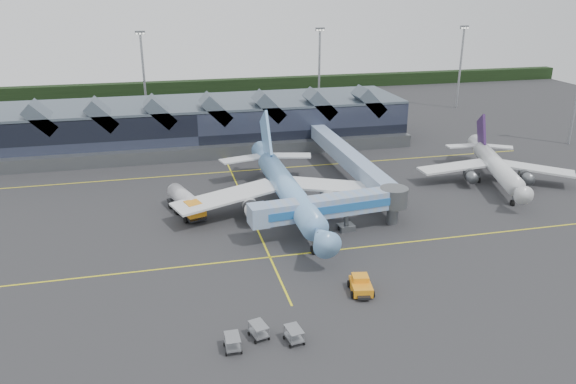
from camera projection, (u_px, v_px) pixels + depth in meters
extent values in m
plane|color=#262729|center=(258.00, 232.00, 79.81)|extent=(260.00, 260.00, 0.00)
cube|color=yellow|center=(270.00, 257.00, 72.52)|extent=(120.00, 0.25, 0.01)
cube|color=yellow|center=(231.00, 172.00, 105.31)|extent=(120.00, 0.25, 0.01)
cube|color=yellow|center=(247.00, 206.00, 88.91)|extent=(0.25, 60.00, 0.01)
cube|color=black|center=(195.00, 87.00, 179.30)|extent=(260.00, 4.00, 4.00)
cube|color=black|center=(194.00, 125.00, 120.86)|extent=(90.00, 20.00, 9.00)
cube|color=#495662|center=(193.00, 103.00, 119.21)|extent=(90.00, 20.00, 0.60)
cube|color=#5B5F63|center=(200.00, 153.00, 111.97)|extent=(90.00, 2.50, 2.60)
cube|color=#495662|center=(42.00, 117.00, 106.49)|extent=(6.43, 6.00, 6.43)
cube|color=#495662|center=(102.00, 114.00, 108.89)|extent=(6.43, 6.00, 6.43)
cube|color=#495662|center=(160.00, 111.00, 111.28)|extent=(6.43, 6.00, 6.43)
cube|color=#495662|center=(216.00, 109.00, 113.67)|extent=(6.43, 6.00, 6.43)
cube|color=#495662|center=(269.00, 106.00, 116.07)|extent=(6.43, 6.00, 6.43)
cube|color=#495662|center=(320.00, 104.00, 118.46)|extent=(6.43, 6.00, 6.43)
cube|color=#495662|center=(369.00, 101.00, 120.85)|extent=(6.43, 6.00, 6.43)
cylinder|color=gray|center=(144.00, 79.00, 138.27)|extent=(0.56, 0.56, 22.00)
cube|color=#5B5F63|center=(140.00, 33.00, 134.41)|extent=(2.40, 0.50, 0.90)
cylinder|color=gray|center=(319.00, 73.00, 148.06)|extent=(0.56, 0.56, 22.00)
cube|color=#5B5F63|center=(320.00, 29.00, 144.20)|extent=(2.40, 0.50, 0.90)
cylinder|color=gray|center=(460.00, 69.00, 154.94)|extent=(0.56, 0.56, 22.00)
cube|color=#5B5F63|center=(465.00, 27.00, 151.08)|extent=(2.40, 0.50, 0.90)
cylinder|color=#75BDED|center=(288.00, 190.00, 84.75)|extent=(3.79, 29.13, 3.59)
cone|color=#75BDED|center=(321.00, 237.00, 69.25)|extent=(3.63, 5.01, 3.59)
cube|color=black|center=(323.00, 233.00, 68.42)|extent=(1.37, 0.34, 0.48)
cone|color=#75BDED|center=(265.00, 155.00, 100.91)|extent=(3.64, 6.68, 3.59)
cube|color=silver|center=(227.00, 197.00, 84.02)|extent=(17.19, 10.28, 1.18)
cube|color=silver|center=(343.00, 187.00, 88.13)|extent=(17.19, 10.09, 1.18)
cylinder|color=silver|center=(251.00, 208.00, 82.03)|extent=(2.26, 5.00, 2.23)
cylinder|color=silver|center=(331.00, 201.00, 84.77)|extent=(2.26, 5.00, 2.23)
cube|color=#75BDED|center=(266.00, 137.00, 98.09)|extent=(0.49, 9.20, 9.90)
cube|color=silver|center=(241.00, 159.00, 98.79)|extent=(7.97, 4.68, 0.24)
cube|color=silver|center=(290.00, 156.00, 100.77)|extent=(7.96, 4.59, 0.24)
cylinder|color=#5B5F63|center=(313.00, 246.00, 73.27)|extent=(0.26, 0.26, 2.08)
cylinder|color=#5B5F63|center=(267.00, 206.00, 86.20)|extent=(0.26, 0.26, 2.08)
cylinder|color=#5B5F63|center=(305.00, 203.00, 87.56)|extent=(0.26, 0.26, 2.08)
cylinder|color=black|center=(313.00, 251.00, 73.50)|extent=(0.43, 1.33, 1.33)
cylinder|color=silver|center=(497.00, 167.00, 97.64)|extent=(9.10, 21.11, 3.02)
cone|color=silver|center=(520.00, 191.00, 86.05)|extent=(3.95, 4.36, 3.02)
cube|color=black|center=(521.00, 188.00, 85.41)|extent=(1.20, 0.66, 0.48)
cone|color=silver|center=(478.00, 145.00, 109.71)|extent=(4.31, 5.51, 3.02)
cube|color=silver|center=(454.00, 167.00, 99.15)|extent=(12.64, 4.13, 1.01)
cube|color=silver|center=(536.00, 168.00, 98.31)|extent=(12.55, 10.44, 1.01)
cylinder|color=#5B5F63|center=(471.00, 176.00, 96.96)|extent=(2.86, 4.02, 1.87)
cylinder|color=#5B5F63|center=(526.00, 177.00, 96.39)|extent=(2.86, 4.02, 1.87)
cube|color=#311746|center=(481.00, 133.00, 107.59)|extent=(2.43, 6.63, 7.37)
cube|color=silver|center=(461.00, 146.00, 109.06)|extent=(5.87, 2.42, 0.25)
cube|color=silver|center=(497.00, 147.00, 108.65)|extent=(6.03, 4.79, 0.25)
cylinder|color=#5B5F63|center=(513.00, 200.00, 89.15)|extent=(0.28, 0.28, 1.75)
cylinder|color=#5B5F63|center=(479.00, 177.00, 99.47)|extent=(0.28, 0.28, 1.75)
cylinder|color=#5B5F63|center=(508.00, 178.00, 99.17)|extent=(0.28, 0.28, 1.75)
cylinder|color=black|center=(512.00, 203.00, 89.35)|extent=(0.76, 1.20, 1.12)
cube|color=#7E9ED2|center=(329.00, 206.00, 78.15)|extent=(18.85, 4.78, 2.70)
cube|color=#2263AB|center=(333.00, 210.00, 76.88)|extent=(18.56, 2.11, 1.12)
cube|color=#7E9ED2|center=(258.00, 215.00, 74.93)|extent=(2.73, 3.23, 2.80)
cylinder|color=#5B5F63|center=(346.00, 217.00, 79.75)|extent=(0.65, 0.65, 4.13)
cube|color=#5B5F63|center=(346.00, 227.00, 80.33)|extent=(2.43, 2.09, 0.84)
cylinder|color=black|center=(340.00, 229.00, 80.07)|extent=(0.46, 0.87, 0.84)
cylinder|color=black|center=(352.00, 227.00, 80.66)|extent=(0.46, 0.87, 0.84)
cylinder|color=#5B5F63|center=(394.00, 197.00, 81.37)|extent=(4.10, 4.10, 2.80)
cylinder|color=#5B5F63|center=(393.00, 210.00, 82.10)|extent=(1.68, 1.68, 4.13)
cube|color=black|center=(186.00, 209.00, 85.90)|extent=(5.51, 10.24, 0.55)
cube|color=orange|center=(195.00, 210.00, 82.49)|extent=(3.25, 3.11, 2.42)
cube|color=black|center=(197.00, 208.00, 81.59)|extent=(2.36, 0.89, 1.10)
cylinder|color=silver|center=(182.00, 197.00, 86.44)|extent=(4.34, 6.85, 2.53)
sphere|color=silver|center=(175.00, 191.00, 89.00)|extent=(2.42, 2.42, 2.42)
sphere|color=silver|center=(190.00, 204.00, 83.87)|extent=(2.42, 2.42, 2.42)
cylinder|color=black|center=(186.00, 219.00, 82.68)|extent=(0.70, 1.17, 1.10)
cylinder|color=black|center=(203.00, 216.00, 84.01)|extent=(0.70, 1.17, 1.10)
cylinder|color=black|center=(176.00, 211.00, 85.77)|extent=(0.70, 1.17, 1.10)
cylinder|color=black|center=(193.00, 207.00, 87.10)|extent=(0.70, 1.17, 1.10)
cylinder|color=black|center=(170.00, 205.00, 87.98)|extent=(0.70, 1.17, 1.10)
cylinder|color=black|center=(187.00, 202.00, 89.31)|extent=(0.70, 1.17, 1.10)
cube|color=orange|center=(361.00, 286.00, 64.16)|extent=(2.81, 3.96, 1.01)
cube|color=orange|center=(360.00, 278.00, 64.46)|extent=(2.07, 1.90, 0.71)
cube|color=black|center=(364.00, 297.00, 62.46)|extent=(1.53, 1.04, 0.30)
cylinder|color=black|center=(352.00, 295.00, 63.07)|extent=(0.44, 0.85, 0.81)
cylinder|color=black|center=(373.00, 294.00, 63.20)|extent=(0.44, 0.85, 0.81)
cylinder|color=black|center=(349.00, 284.00, 65.33)|extent=(0.44, 0.85, 0.81)
cylinder|color=black|center=(369.00, 283.00, 65.47)|extent=(0.44, 0.85, 0.81)
cube|color=gray|center=(259.00, 333.00, 55.96)|extent=(1.89, 2.47, 0.15)
cube|color=gray|center=(258.00, 325.00, 55.63)|extent=(1.89, 2.47, 0.08)
cylinder|color=black|center=(262.00, 330.00, 57.07)|extent=(0.20, 0.38, 0.36)
cube|color=gray|center=(294.00, 337.00, 55.26)|extent=(1.70, 2.37, 0.15)
cube|color=gray|center=(294.00, 329.00, 54.93)|extent=(1.70, 2.37, 0.08)
cylinder|color=black|center=(298.00, 334.00, 56.35)|extent=(0.17, 0.37, 0.36)
cube|color=gray|center=(233.00, 345.00, 54.05)|extent=(1.41, 2.20, 0.15)
cube|color=gray|center=(232.00, 337.00, 53.72)|extent=(1.41, 2.20, 0.08)
cylinder|color=black|center=(239.00, 342.00, 55.07)|extent=(0.12, 0.36, 0.36)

